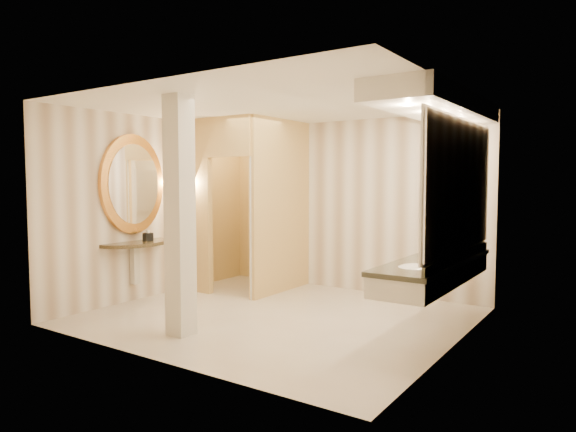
% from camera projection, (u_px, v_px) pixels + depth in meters
% --- Properties ---
extents(floor, '(4.50, 4.50, 0.00)m').
position_uv_depth(floor, '(277.00, 316.00, 6.64)').
color(floor, beige).
rests_on(floor, ground).
extents(ceiling, '(4.50, 4.50, 0.00)m').
position_uv_depth(ceiling, '(276.00, 105.00, 6.45)').
color(ceiling, white).
rests_on(ceiling, wall_back).
extents(wall_back, '(4.50, 0.02, 2.70)m').
position_uv_depth(wall_back, '(349.00, 206.00, 8.20)').
color(wall_back, silver).
rests_on(wall_back, floor).
extents(wall_front, '(4.50, 0.02, 2.70)m').
position_uv_depth(wall_front, '(156.00, 223.00, 4.89)').
color(wall_front, silver).
rests_on(wall_front, floor).
extents(wall_left, '(0.02, 4.00, 2.70)m').
position_uv_depth(wall_left, '(156.00, 207.00, 7.80)').
color(wall_left, silver).
rests_on(wall_left, floor).
extents(wall_right, '(0.02, 4.00, 2.70)m').
position_uv_depth(wall_right, '(454.00, 220.00, 5.29)').
color(wall_right, silver).
rests_on(wall_right, floor).
extents(toilet_closet, '(1.50, 1.55, 2.70)m').
position_uv_depth(toilet_closet, '(253.00, 204.00, 7.97)').
color(toilet_closet, '#E1BF75').
rests_on(toilet_closet, floor).
extents(wall_sconce, '(0.14, 0.14, 0.42)m').
position_uv_depth(wall_sconce, '(191.00, 182.00, 7.95)').
color(wall_sconce, '#BC903C').
rests_on(wall_sconce, toilet_closet).
extents(vanity, '(0.75, 2.55, 2.09)m').
position_uv_depth(vanity, '(438.00, 192.00, 5.67)').
color(vanity, beige).
rests_on(vanity, floor).
extents(console_shelf, '(1.10, 1.10, 2.00)m').
position_uv_depth(console_shelf, '(133.00, 208.00, 7.39)').
color(console_shelf, black).
rests_on(console_shelf, floor).
extents(pillar, '(0.25, 0.25, 2.70)m').
position_uv_depth(pillar, '(180.00, 216.00, 5.76)').
color(pillar, beige).
rests_on(pillar, floor).
extents(tissue_box, '(0.14, 0.14, 0.12)m').
position_uv_depth(tissue_box, '(148.00, 237.00, 7.46)').
color(tissue_box, black).
rests_on(tissue_box, console_shelf).
extents(toilet, '(0.54, 0.77, 0.72)m').
position_uv_depth(toilet, '(277.00, 262.00, 8.75)').
color(toilet, white).
rests_on(toilet, floor).
extents(soap_bottle_a, '(0.06, 0.06, 0.12)m').
position_uv_depth(soap_bottle_a, '(425.00, 257.00, 5.50)').
color(soap_bottle_a, beige).
rests_on(soap_bottle_a, vanity).
extents(soap_bottle_b, '(0.10, 0.10, 0.13)m').
position_uv_depth(soap_bottle_b, '(430.00, 250.00, 6.02)').
color(soap_bottle_b, silver).
rests_on(soap_bottle_b, vanity).
extents(soap_bottle_c, '(0.09, 0.09, 0.19)m').
position_uv_depth(soap_bottle_c, '(430.00, 247.00, 6.01)').
color(soap_bottle_c, '#C6B28C').
rests_on(soap_bottle_c, vanity).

